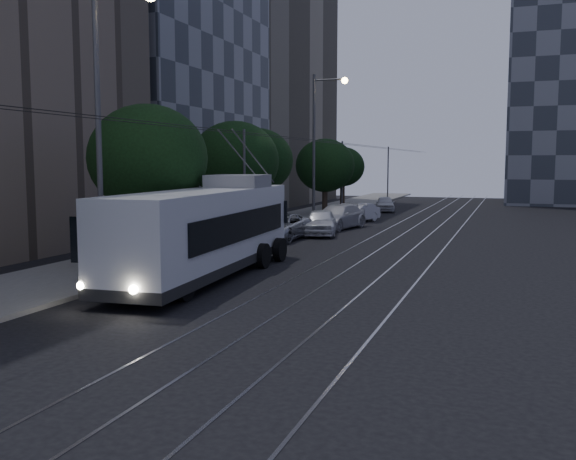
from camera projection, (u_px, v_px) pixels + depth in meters
The scene contains 19 objects.
ground at pixel (271, 286), 22.45m from camera, with size 120.00×120.00×0.00m, color black.
sidewalk at pixel (273, 225), 43.68m from camera, with size 5.00×90.00×0.15m, color slate.
tram_rails at pixel (421, 231), 40.38m from camera, with size 4.52×90.00×0.02m.
overhead_wires at pixel (309, 175), 42.49m from camera, with size 2.23×90.00×6.00m.
building_glass_mid at pixel (139, 40), 47.95m from camera, with size 14.40×18.40×26.80m.
building_tan_far at pixel (244, 35), 66.28m from camera, with size 14.40×22.40×34.80m.
trolleybus at pixel (207, 231), 24.04m from camera, with size 3.43×12.77×5.63m.
pickup_silver at pixel (280, 227), 35.61m from camera, with size 2.42×5.25×1.46m, color #ACAEB4.
car_white_a at pixel (320, 222), 37.94m from camera, with size 1.83×4.54×1.55m, color silver.
car_white_b at pixel (337, 217), 41.60m from camera, with size 2.19×5.39×1.56m, color #BAB9BE.
car_white_c at pixel (357, 213), 46.25m from camera, with size 1.43×4.10×1.35m, color silver.
car_white_d at pixel (385, 204), 56.08m from camera, with size 1.59×3.95×1.35m, color silver.
tree_1 at pixel (148, 159), 26.64m from camera, with size 4.97×4.97×6.71m.
tree_2 at pixel (235, 161), 36.14m from camera, with size 5.00×5.00×6.62m.
tree_3 at pixel (258, 161), 39.31m from camera, with size 4.38×4.38×6.39m.
tree_4 at pixel (325, 166), 51.53m from camera, with size 4.75×4.75×6.19m.
tree_5 at pixel (343, 167), 58.76m from camera, with size 4.02×4.02×5.71m.
streetlamp_near at pixel (108, 108), 21.80m from camera, with size 2.47×0.44×10.25m.
streetlamp_far at pixel (320, 135), 44.54m from camera, with size 2.49×0.44×10.35m.
Camera 1 is at (7.93, -20.66, 4.32)m, focal length 40.00 mm.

